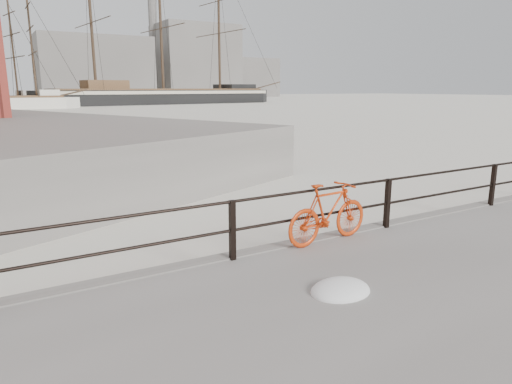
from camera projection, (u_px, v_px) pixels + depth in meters
name	position (u px, v px, depth m)	size (l,w,h in m)	color
ground	(483.00, 218.00, 11.17)	(400.00, 400.00, 0.00)	white
guardrail	(493.00, 185.00, 10.85)	(28.00, 0.10, 1.00)	black
bicycle	(328.00, 213.00, 8.23)	(1.84, 0.28, 1.11)	red
barque_black	(164.00, 104.00, 91.89)	(59.11, 19.35, 33.51)	black
industrial_west	(95.00, 68.00, 136.61)	(32.00, 18.00, 18.00)	gray
industrial_mid	(196.00, 62.00, 157.49)	(26.00, 20.00, 24.00)	gray
industrial_east	(247.00, 78.00, 174.20)	(20.00, 16.00, 14.00)	gray
smokestack	(153.00, 31.00, 153.02)	(2.80, 2.80, 44.00)	gray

